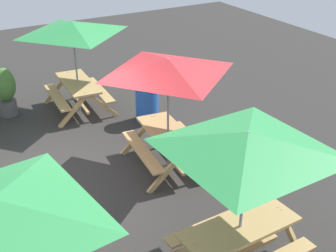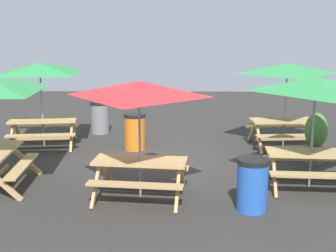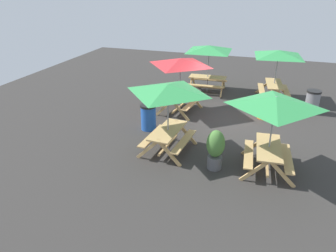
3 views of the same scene
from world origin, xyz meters
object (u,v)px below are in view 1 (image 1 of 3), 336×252
object	(u,v)px
picnic_table_4	(247,153)
trash_bin_blue	(147,102)
picnic_table_0	(168,74)
picnic_table_2	(73,34)
potted_plant_0	(5,90)

from	to	relation	value
picnic_table_4	trash_bin_blue	size ratio (longest dim) A/B	2.88
picnic_table_0	picnic_table_2	distance (m)	3.54
picnic_table_0	potted_plant_0	distance (m)	4.85
picnic_table_2	picnic_table_4	size ratio (longest dim) A/B	0.83
picnic_table_2	picnic_table_0	bearing A→B (deg)	14.13
picnic_table_0	picnic_table_4	xyz separation A→B (m)	(3.05, -0.55, 0.00)
picnic_table_4	potted_plant_0	world-z (taller)	picnic_table_4
picnic_table_2	trash_bin_blue	xyz separation A→B (m)	(1.40, 1.24, -1.49)
trash_bin_blue	picnic_table_4	bearing A→B (deg)	-12.74
picnic_table_2	potted_plant_0	distance (m)	2.20
potted_plant_0	picnic_table_4	bearing A→B (deg)	13.73
picnic_table_2	trash_bin_blue	distance (m)	2.39
potted_plant_0	picnic_table_0	bearing A→B (deg)	29.35
picnic_table_0	picnic_table_2	world-z (taller)	same
picnic_table_0	trash_bin_blue	bearing A→B (deg)	170.31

